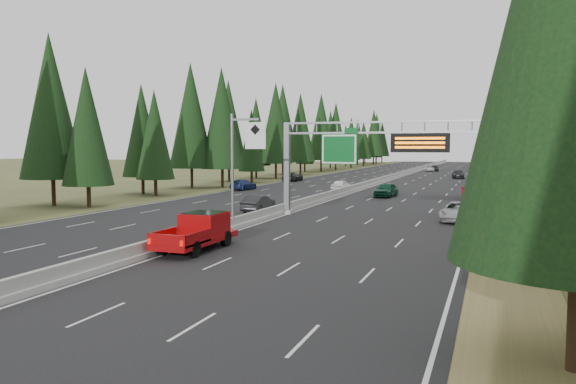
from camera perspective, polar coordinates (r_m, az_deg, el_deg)
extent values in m
cube|color=black|center=(91.75, 9.46, 0.96)|extent=(32.00, 260.00, 0.08)
cube|color=olive|center=(90.18, 20.65, 0.65)|extent=(3.60, 260.00, 0.06)
cube|color=#414E24|center=(96.63, -0.97, 1.20)|extent=(3.60, 260.00, 0.06)
cube|color=#9C9B96|center=(91.73, 9.46, 1.08)|extent=(0.70, 260.00, 0.30)
cube|color=#9C9B96|center=(91.71, 9.47, 1.33)|extent=(0.30, 260.00, 0.60)
cube|color=slate|center=(47.98, -0.09, 2.42)|extent=(0.45, 0.45, 7.80)
cube|color=#9C9B96|center=(48.27, -0.09, -2.03)|extent=(0.90, 0.90, 0.30)
cube|color=slate|center=(45.03, 19.21, 2.01)|extent=(0.45, 0.45, 7.80)
cube|color=#9C9B96|center=(45.34, 19.08, -2.72)|extent=(0.90, 0.90, 0.30)
cube|color=slate|center=(45.85, 9.31, 7.03)|extent=(15.85, 0.35, 0.16)
cube|color=slate|center=(45.82, 9.30, 5.98)|extent=(15.85, 0.35, 0.16)
cube|color=#054C19|center=(46.30, 5.22, 4.36)|extent=(3.00, 0.10, 2.50)
cube|color=silver|center=(46.24, 5.20, 4.36)|extent=(2.85, 0.02, 2.35)
cube|color=#054C19|center=(46.07, 6.45, 6.22)|extent=(1.10, 0.10, 0.45)
cube|color=black|center=(45.01, 13.26, 4.89)|extent=(4.50, 0.40, 1.50)
cube|color=orange|center=(44.80, 13.24, 5.34)|extent=(3.80, 0.02, 0.18)
cube|color=orange|center=(44.79, 13.23, 4.89)|extent=(3.80, 0.02, 0.18)
cube|color=orange|center=(44.79, 13.22, 4.44)|extent=(3.80, 0.02, 0.18)
cylinder|color=slate|center=(38.90, -5.68, 2.02)|extent=(0.20, 0.20, 8.00)
cube|color=#9C9B96|center=(39.27, -5.63, -3.67)|extent=(0.50, 0.50, 0.20)
cube|color=slate|center=(38.48, -4.37, 7.37)|extent=(2.00, 0.15, 0.15)
cube|color=silver|center=(38.01, -3.33, 5.75)|extent=(1.50, 0.06, 1.80)
cylinder|color=black|center=(16.54, 27.17, -11.36)|extent=(0.40, 0.40, 2.87)
cylinder|color=black|center=(29.77, 25.39, -4.45)|extent=(0.40, 0.40, 2.74)
cone|color=black|center=(29.72, 25.98, 12.10)|extent=(6.17, 6.17, 14.39)
cylinder|color=black|center=(42.54, 24.60, -2.13)|extent=(0.40, 0.40, 2.27)
cone|color=black|center=(42.35, 24.92, 7.44)|extent=(5.11, 5.11, 11.92)
cylinder|color=black|center=(56.96, 22.41, -0.65)|extent=(0.40, 0.40, 1.88)
cone|color=black|center=(56.75, 22.60, 5.27)|extent=(4.23, 4.23, 9.86)
cylinder|color=black|center=(69.51, 23.27, 0.41)|extent=(0.40, 0.40, 2.32)
cone|color=black|center=(69.40, 23.46, 6.39)|extent=(5.22, 5.22, 12.19)
cylinder|color=black|center=(70.12, 26.42, 0.45)|extent=(0.40, 0.40, 2.62)
cone|color=black|center=(70.07, 26.67, 7.13)|extent=(5.88, 5.88, 13.73)
cylinder|color=black|center=(84.73, 22.38, 1.37)|extent=(0.40, 0.40, 3.04)
cone|color=black|center=(84.77, 22.58, 7.78)|extent=(6.83, 6.83, 15.94)
cylinder|color=black|center=(84.22, 25.00, 1.19)|extent=(0.40, 0.40, 2.80)
cone|color=black|center=(84.21, 25.21, 7.13)|extent=(6.29, 6.29, 14.69)
cylinder|color=black|center=(97.47, 21.99, 1.57)|extent=(0.40, 0.40, 2.35)
cone|color=black|center=(97.40, 22.12, 5.89)|extent=(5.29, 5.29, 12.35)
cylinder|color=black|center=(95.23, 24.53, 1.35)|extent=(0.40, 0.40, 2.11)
cone|color=black|center=(95.12, 24.66, 5.31)|extent=(4.74, 4.74, 11.06)
cylinder|color=black|center=(107.97, 21.63, 1.69)|extent=(0.40, 0.40, 1.78)
cone|color=black|center=(107.86, 21.72, 4.63)|extent=(3.99, 3.99, 9.32)
cylinder|color=black|center=(110.00, 23.85, 1.95)|extent=(0.40, 0.40, 2.87)
cone|color=black|center=(110.00, 24.00, 6.62)|extent=(6.45, 6.45, 15.05)
cylinder|color=black|center=(122.97, 21.12, 2.03)|extent=(0.40, 0.40, 1.81)
cone|color=black|center=(122.87, 21.20, 4.66)|extent=(4.06, 4.06, 9.48)
cylinder|color=black|center=(121.54, 23.00, 1.98)|extent=(0.40, 0.40, 1.93)
cone|color=black|center=(121.44, 23.09, 4.82)|extent=(4.34, 4.34, 10.13)
cylinder|color=black|center=(136.72, 21.06, 2.32)|extent=(0.40, 0.40, 2.07)
cone|color=black|center=(136.64, 21.14, 5.04)|extent=(4.66, 4.66, 10.88)
cylinder|color=black|center=(137.95, 22.68, 2.40)|extent=(0.40, 0.40, 2.61)
cone|color=black|center=(137.93, 22.78, 5.79)|extent=(5.87, 5.87, 13.70)
cylinder|color=black|center=(148.84, 21.67, 2.58)|extent=(0.40, 0.40, 2.66)
cone|color=black|center=(148.82, 21.76, 5.78)|extent=(5.97, 5.97, 13.94)
cylinder|color=black|center=(151.09, 23.20, 2.53)|extent=(0.40, 0.40, 2.48)
cone|color=black|center=(151.06, 23.29, 5.46)|extent=(5.58, 5.58, 13.01)
cylinder|color=black|center=(162.13, 21.54, 2.58)|extent=(0.40, 0.40, 1.81)
cone|color=black|center=(162.06, 21.60, 4.58)|extent=(4.08, 4.08, 9.51)
cylinder|color=black|center=(161.85, 22.91, 2.58)|extent=(0.40, 0.40, 2.08)
cone|color=black|center=(161.79, 22.98, 4.88)|extent=(4.68, 4.68, 10.91)
cylinder|color=black|center=(175.66, 21.27, 2.89)|extent=(0.40, 0.40, 2.86)
cone|color=black|center=(175.66, 21.36, 5.81)|extent=(6.44, 6.44, 15.03)
cylinder|color=black|center=(176.51, 22.44, 2.83)|extent=(0.40, 0.40, 2.65)
cone|color=black|center=(176.49, 22.52, 5.52)|extent=(5.96, 5.96, 13.91)
cylinder|color=black|center=(190.56, 20.81, 2.95)|extent=(0.40, 0.40, 2.39)
cone|color=black|center=(190.52, 20.87, 5.20)|extent=(5.39, 5.39, 12.57)
cylinder|color=black|center=(187.82, 22.56, 2.92)|extent=(0.40, 0.40, 2.70)
cone|color=black|center=(187.81, 22.64, 5.49)|extent=(6.07, 6.07, 14.16)
cylinder|color=black|center=(200.57, 21.13, 3.08)|extent=(0.40, 0.40, 2.87)
cone|color=black|center=(200.57, 21.20, 5.64)|extent=(6.46, 6.46, 15.07)
cylinder|color=black|center=(203.95, 22.30, 2.98)|extent=(0.40, 0.40, 2.30)
cone|color=black|center=(203.91, 22.36, 5.00)|extent=(5.17, 5.17, 12.07)
cylinder|color=black|center=(56.91, -19.58, -0.43)|extent=(0.40, 0.40, 2.14)
cone|color=black|center=(56.74, -19.76, 6.31)|extent=(4.82, 4.82, 11.24)
cylinder|color=black|center=(59.98, -22.71, -0.01)|extent=(0.40, 0.40, 2.70)
cone|color=black|center=(59.94, -22.97, 8.07)|extent=(6.09, 6.09, 14.20)
cylinder|color=black|center=(68.00, -13.29, 0.44)|extent=(0.40, 0.40, 2.00)
cone|color=black|center=(67.84, -13.39, 5.70)|extent=(4.50, 4.50, 10.49)
cylinder|color=black|center=(71.38, -14.52, 0.67)|extent=(0.40, 0.40, 2.16)
cone|color=black|center=(71.25, -14.63, 6.11)|extent=(4.87, 4.87, 11.36)
cylinder|color=black|center=(80.18, -6.68, 1.41)|extent=(0.40, 0.40, 2.72)
cone|color=black|center=(80.15, -6.73, 7.48)|extent=(6.11, 6.11, 14.27)
cylinder|color=black|center=(80.60, -9.74, 1.43)|extent=(0.40, 0.40, 2.82)
cone|color=black|center=(80.59, -9.83, 7.68)|extent=(6.34, 6.34, 14.78)
cylinder|color=black|center=(90.32, -3.71, 1.53)|extent=(0.40, 0.40, 1.89)
cone|color=black|center=(90.19, -3.73, 5.27)|extent=(4.25, 4.25, 9.91)
cylinder|color=black|center=(95.21, -6.01, 1.92)|extent=(0.40, 0.40, 2.72)
cone|color=black|center=(95.18, -6.05, 7.03)|extent=(6.11, 6.11, 14.26)
cylinder|color=black|center=(102.19, -1.24, 2.15)|extent=(0.40, 0.40, 2.79)
cone|color=black|center=(102.18, -1.25, 7.03)|extent=(6.27, 6.27, 14.63)
cylinder|color=black|center=(103.77, -3.25, 2.07)|extent=(0.40, 0.40, 2.37)
cone|color=black|center=(103.70, -3.27, 6.16)|extent=(5.33, 5.33, 12.43)
cylinder|color=black|center=(115.11, 1.27, 2.41)|extent=(0.40, 0.40, 2.68)
cone|color=black|center=(115.09, 1.28, 6.57)|extent=(6.03, 6.03, 14.06)
cylinder|color=black|center=(117.74, -0.53, 2.54)|extent=(0.40, 0.40, 3.01)
cone|color=black|center=(117.76, -0.53, 7.11)|extent=(6.76, 6.76, 15.78)
cylinder|color=black|center=(129.21, 3.38, 2.69)|extent=(0.40, 0.40, 2.87)
cone|color=black|center=(129.21, 3.40, 6.67)|extent=(6.46, 6.46, 15.07)
cylinder|color=black|center=(129.84, 1.71, 2.48)|extent=(0.40, 0.40, 1.85)
cone|color=black|center=(129.75, 1.71, 5.02)|extent=(4.16, 4.16, 9.70)
cylinder|color=black|center=(139.11, 4.86, 2.78)|extent=(0.40, 0.40, 2.67)
cone|color=black|center=(139.09, 4.88, 6.22)|extent=(6.02, 6.02, 14.04)
cylinder|color=black|center=(141.94, 3.38, 2.77)|extent=(0.40, 0.40, 2.40)
cone|color=black|center=(141.89, 3.39, 5.80)|extent=(5.41, 5.41, 12.62)
cylinder|color=black|center=(152.33, 6.42, 2.84)|extent=(0.40, 0.40, 2.21)
cone|color=black|center=(152.27, 6.44, 5.43)|extent=(4.97, 4.97, 11.59)
cylinder|color=black|center=(153.74, 4.32, 2.92)|extent=(0.40, 0.40, 2.50)
cone|color=black|center=(153.71, 4.34, 5.84)|extent=(5.63, 5.63, 13.13)
cylinder|color=black|center=(168.23, 7.65, 2.98)|extent=(0.40, 0.40, 2.15)
cone|color=black|center=(168.18, 7.67, 5.27)|extent=(4.83, 4.83, 11.27)
cylinder|color=black|center=(169.23, 5.87, 2.99)|extent=(0.40, 0.40, 2.00)
cone|color=black|center=(169.17, 5.89, 5.11)|extent=(4.51, 4.51, 10.52)
cylinder|color=black|center=(180.76, 8.67, 3.19)|extent=(0.40, 0.40, 2.82)
cone|color=black|center=(180.75, 8.70, 5.98)|extent=(6.34, 6.34, 14.79)
cylinder|color=black|center=(180.11, 7.08, 3.13)|extent=(0.40, 0.40, 2.33)
cone|color=black|center=(180.06, 7.11, 5.45)|extent=(5.25, 5.25, 12.25)
cylinder|color=black|center=(191.57, 8.95, 3.26)|extent=(0.40, 0.40, 2.74)
cone|color=black|center=(191.56, 8.99, 5.82)|extent=(6.16, 6.16, 14.38)
cylinder|color=black|center=(194.60, 7.81, 3.18)|extent=(0.40, 0.40, 2.02)
cone|color=black|center=(194.54, 7.83, 5.04)|extent=(4.54, 4.54, 10.59)
cylinder|color=black|center=(203.50, 9.51, 3.28)|extent=(0.40, 0.40, 2.38)
cone|color=black|center=(203.47, 9.54, 5.37)|extent=(5.35, 5.35, 12.48)
cylinder|color=black|center=(207.69, 8.92, 3.24)|extent=(0.40, 0.40, 1.85)
cone|color=black|center=(207.64, 8.94, 4.83)|extent=(4.16, 4.16, 9.71)
imported|color=#A2A2A6|center=(45.29, 16.95, -1.92)|extent=(2.76, 5.48, 1.49)
cylinder|color=black|center=(30.61, -12.62, -5.48)|extent=(0.33, 0.89, 0.89)
cylinder|color=black|center=(29.64, -9.53, -5.76)|extent=(0.33, 0.89, 0.89)
cylinder|color=black|center=(33.70, -9.24, -4.50)|extent=(0.33, 0.89, 0.89)
cylinder|color=black|center=(32.83, -6.35, -4.71)|extent=(0.33, 0.89, 0.89)
cube|color=#A0090C|center=(31.69, -9.33, -4.78)|extent=(2.22, 6.23, 0.33)
cube|color=#A0090C|center=(32.44, -8.48, -3.16)|extent=(2.11, 2.45, 1.22)
cube|color=black|center=(32.40, -8.48, -2.57)|extent=(1.89, 2.11, 0.61)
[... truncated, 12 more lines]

